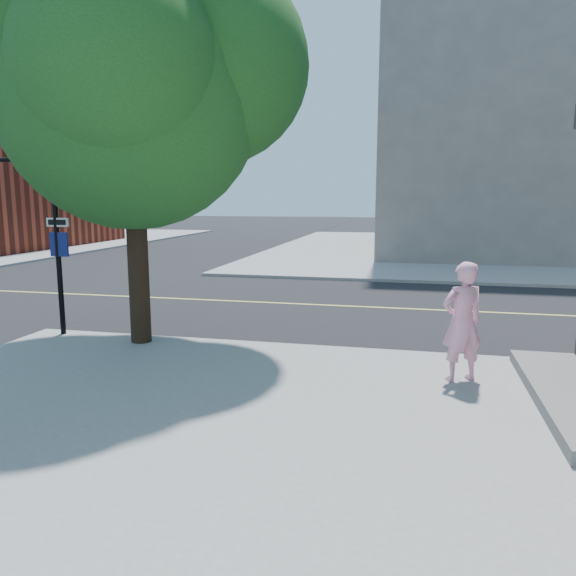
# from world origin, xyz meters

# --- Properties ---
(ground) EXTENTS (140.00, 140.00, 0.00)m
(ground) POSITION_xyz_m (0.00, 0.00, 0.00)
(ground) COLOR black
(ground) RESTS_ON ground
(road_ew) EXTENTS (140.00, 9.00, 0.01)m
(road_ew) POSITION_xyz_m (0.00, 4.50, 0.01)
(road_ew) COLOR black
(road_ew) RESTS_ON ground
(sidewalk_ne) EXTENTS (29.00, 25.00, 0.12)m
(sidewalk_ne) POSITION_xyz_m (13.50, 21.50, 0.06)
(sidewalk_ne) COLOR gray
(sidewalk_ne) RESTS_ON ground
(filler_ne) EXTENTS (18.00, 16.00, 14.00)m
(filler_ne) POSITION_xyz_m (14.00, 22.00, 7.12)
(filler_ne) COLOR slate
(filler_ne) RESTS_ON sidewalk_ne
(man_on_phone) EXTENTS (0.81, 0.71, 1.86)m
(man_on_phone) POSITION_xyz_m (7.46, -1.53, 1.05)
(man_on_phone) COLOR pink
(man_on_phone) RESTS_ON sidewalk_se
(street_tree) EXTENTS (6.04, 5.49, 8.02)m
(street_tree) POSITION_xyz_m (1.65, -0.49, 5.30)
(street_tree) COLOR black
(street_tree) RESTS_ON sidewalk_se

